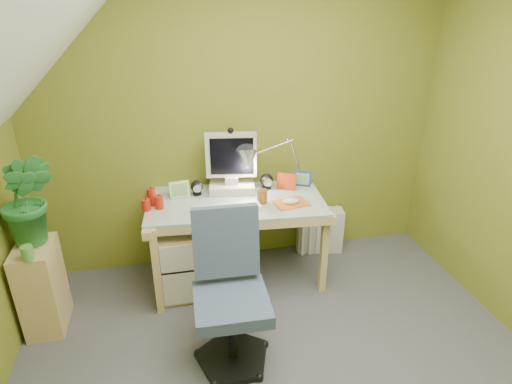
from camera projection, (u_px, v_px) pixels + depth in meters
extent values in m
cube|color=olive|center=(240.00, 119.00, 3.29)|extent=(3.20, 0.01, 2.40)
cube|color=white|center=(23.00, 65.00, 1.40)|extent=(1.10, 3.20, 1.10)
cube|color=silver|center=(228.00, 208.00, 3.00)|extent=(0.47, 0.19, 0.02)
cube|color=#C55C1E|center=(291.00, 203.00, 3.10)|extent=(0.27, 0.21, 0.01)
ellipsoid|color=silver|center=(291.00, 201.00, 3.09)|extent=(0.13, 0.09, 0.04)
cylinder|color=#8F5214|center=(262.00, 197.00, 3.09)|extent=(0.09, 0.09, 0.10)
cube|color=#AE3012|center=(287.00, 181.00, 3.31)|extent=(0.14, 0.09, 0.13)
cube|color=navy|center=(302.00, 178.00, 3.37)|extent=(0.13, 0.07, 0.12)
cube|color=#B9D592|center=(179.00, 189.00, 3.17)|extent=(0.15, 0.04, 0.13)
cube|color=tan|center=(42.00, 287.00, 2.82)|extent=(0.23, 0.36, 0.62)
imported|color=#25702F|center=(28.00, 200.00, 2.61)|extent=(0.36, 0.30, 0.61)
cylinder|color=#56953E|center=(27.00, 253.00, 2.54)|extent=(0.07, 0.07, 0.09)
cube|color=silver|center=(320.00, 230.00, 3.74)|extent=(0.41, 0.22, 0.39)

